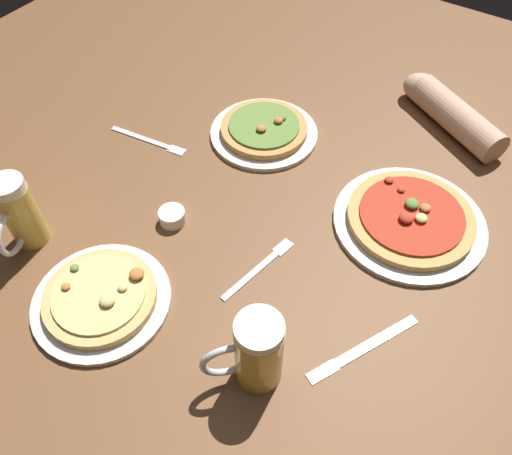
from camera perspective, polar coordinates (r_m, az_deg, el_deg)
The scene contains 11 objects.
ground_plane at distance 1.13m, azimuth 0.00°, elevation -1.12°, with size 2.40×2.40×0.03m, color brown.
pizza_plate_near at distance 1.05m, azimuth -16.80°, elevation -7.51°, with size 0.27×0.27×0.05m.
pizza_plate_far at distance 1.17m, azimuth 16.71°, elevation 0.87°, with size 0.33×0.33×0.05m.
pizza_plate_side at distance 1.33m, azimuth 0.90°, elevation 10.72°, with size 0.27×0.27×0.05m.
beer_mug_dark at distance 0.88m, azimuth 0.03°, elevation -13.62°, with size 0.11×0.12×0.17m.
beer_mug_amber at distance 1.15m, azimuth -24.78°, elevation 1.36°, with size 0.08×0.13×0.17m.
ramekin_sauce at distance 1.14m, azimuth -9.28°, elevation 1.22°, with size 0.06×0.06×0.03m, color white.
fork_left at distance 1.06m, azimuth 0.36°, elevation -4.46°, with size 0.05×0.20×0.01m.
knife_right at distance 0.99m, azimuth 11.77°, elevation -12.99°, with size 0.13×0.23×0.01m.
fork_spare at distance 1.35m, azimuth -11.72°, elevation 9.45°, with size 0.22×0.05×0.01m.
diner_arm at distance 1.44m, azimuth 20.50°, elevation 12.12°, with size 0.31×0.21×0.08m.
Camera 1 is at (0.39, -0.58, 0.87)m, focal length 36.08 mm.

